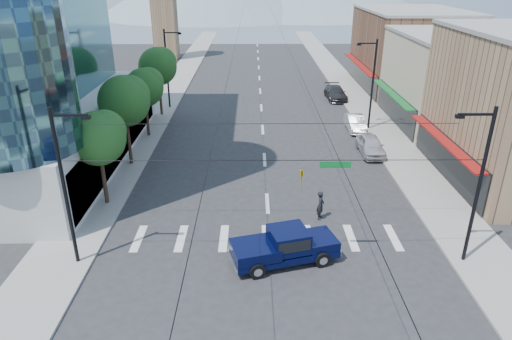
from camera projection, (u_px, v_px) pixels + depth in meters
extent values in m
plane|color=#28282B|center=(270.00, 252.00, 26.51)|extent=(160.00, 160.00, 0.00)
cube|color=gray|center=(173.00, 87.00, 62.97)|extent=(4.00, 120.00, 0.15)
cube|color=gray|center=(346.00, 87.00, 63.13)|extent=(4.00, 120.00, 0.15)
cube|color=tan|center=(457.00, 81.00, 46.76)|extent=(12.00, 14.00, 9.00)
cube|color=brown|center=(409.00, 51.00, 61.19)|extent=(12.00, 18.00, 10.00)
cube|color=#8C6B4C|center=(164.00, 7.00, 79.44)|extent=(4.00, 4.00, 18.00)
cylinder|color=black|center=(103.00, 174.00, 31.00)|extent=(0.28, 0.28, 4.55)
sphere|color=#1A4F1D|center=(98.00, 138.00, 29.95)|extent=(3.64, 3.64, 3.64)
sphere|color=#1A4F1D|center=(105.00, 131.00, 30.06)|extent=(2.86, 2.86, 2.86)
cylinder|color=black|center=(128.00, 136.00, 37.29)|extent=(0.28, 0.28, 5.11)
sphere|color=#1A4F1D|center=(124.00, 101.00, 36.10)|extent=(4.09, 4.09, 4.09)
sphere|color=#1A4F1D|center=(130.00, 95.00, 36.22)|extent=(3.21, 3.21, 3.21)
cylinder|color=black|center=(147.00, 114.00, 43.80)|extent=(0.28, 0.28, 4.55)
sphere|color=#1A4F1D|center=(144.00, 87.00, 42.75)|extent=(3.64, 3.64, 3.64)
sphere|color=#1A4F1D|center=(149.00, 83.00, 42.86)|extent=(2.86, 2.86, 2.86)
cylinder|color=black|center=(160.00, 93.00, 50.09)|extent=(0.28, 0.28, 5.11)
sphere|color=#1A4F1D|center=(158.00, 66.00, 48.90)|extent=(4.09, 4.09, 4.09)
sphere|color=#1A4F1D|center=(162.00, 62.00, 49.02)|extent=(3.21, 3.21, 3.21)
cylinder|color=black|center=(65.00, 191.00, 23.70)|extent=(0.20, 0.20, 9.00)
cylinder|color=black|center=(478.00, 190.00, 23.85)|extent=(0.20, 0.20, 9.00)
cylinder|color=black|center=(273.00, 160.00, 23.09)|extent=(21.60, 0.04, 0.04)
imported|color=gold|center=(301.00, 179.00, 23.52)|extent=(0.16, 0.20, 1.00)
cube|color=#0C6626|center=(335.00, 165.00, 23.21)|extent=(1.60, 0.06, 0.35)
cylinder|color=black|center=(167.00, 70.00, 52.05)|extent=(0.20, 0.20, 9.00)
cube|color=black|center=(172.00, 33.00, 50.39)|extent=(1.80, 0.12, 0.12)
cube|color=black|center=(179.00, 34.00, 50.44)|extent=(0.40, 0.25, 0.18)
cylinder|color=black|center=(372.00, 86.00, 44.87)|extent=(0.20, 0.20, 9.00)
cube|color=black|center=(367.00, 43.00, 43.21)|extent=(1.80, 0.12, 0.12)
cube|color=black|center=(359.00, 44.00, 43.24)|extent=(0.40, 0.25, 0.18)
cube|color=black|center=(284.00, 253.00, 25.41)|extent=(6.22, 3.64, 0.37)
cube|color=black|center=(319.00, 241.00, 25.77)|extent=(2.19, 2.41, 0.59)
cube|color=black|center=(288.00, 239.00, 25.12)|extent=(2.48, 2.45, 1.17)
cube|color=black|center=(288.00, 237.00, 25.08)|extent=(2.29, 2.42, 0.64)
cube|color=black|center=(255.00, 250.00, 24.79)|extent=(2.94, 2.72, 0.69)
cube|color=silver|center=(333.00, 245.00, 26.16)|extent=(0.67, 1.99, 0.37)
cube|color=silver|center=(233.00, 261.00, 24.67)|extent=(0.67, 1.99, 0.32)
cylinder|color=black|center=(322.00, 260.00, 25.05)|extent=(0.95, 0.55, 0.90)
cylinder|color=black|center=(309.00, 240.00, 26.83)|extent=(0.95, 0.55, 0.90)
cylinder|color=black|center=(257.00, 271.00, 24.11)|extent=(0.95, 0.55, 0.90)
cylinder|color=black|center=(247.00, 250.00, 25.88)|extent=(0.95, 0.55, 0.90)
imported|color=black|center=(321.00, 205.00, 29.69)|extent=(0.66, 0.82, 1.97)
imported|color=silver|center=(371.00, 145.00, 40.19)|extent=(1.97, 4.83, 1.64)
imported|color=silver|center=(355.00, 123.00, 46.22)|extent=(1.62, 4.61, 1.52)
imported|color=#2C2C2E|center=(336.00, 93.00, 57.17)|extent=(2.43, 5.61, 1.61)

